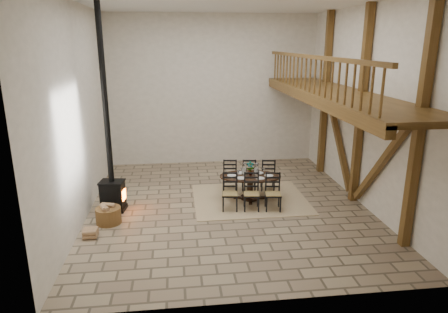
{
  "coord_description": "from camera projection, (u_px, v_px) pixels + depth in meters",
  "views": [
    {
      "loc": [
        -1.27,
        -9.51,
        4.1
      ],
      "look_at": [
        -0.06,
        0.4,
        1.22
      ],
      "focal_mm": 32.0,
      "sensor_mm": 36.0,
      "label": 1
    }
  ],
  "objects": [
    {
      "name": "log_basket",
      "position": [
        108.0,
        215.0,
        9.31
      ],
      "size": [
        0.58,
        0.58,
        0.48
      ],
      "rotation": [
        0.0,
        0.0,
        0.11
      ],
      "color": "brown",
      "rests_on": "ground"
    },
    {
      "name": "room_shell",
      "position": [
        277.0,
        88.0,
        9.66
      ],
      "size": [
        7.02,
        8.02,
        5.01
      ],
      "color": "white",
      "rests_on": "ground"
    },
    {
      "name": "dining_table",
      "position": [
        250.0,
        186.0,
        10.68
      ],
      "size": [
        1.75,
        1.99,
        1.05
      ],
      "rotation": [
        0.0,
        0.0,
        -0.13
      ],
      "color": "black",
      "rests_on": "ground"
    },
    {
      "name": "rug",
      "position": [
        250.0,
        199.0,
        10.78
      ],
      "size": [
        3.0,
        2.5,
        0.02
      ],
      "primitive_type": "cube",
      "color": "tan",
      "rests_on": "ground"
    },
    {
      "name": "log_stack",
      "position": [
        91.0,
        233.0,
        8.66
      ],
      "size": [
        0.3,
        0.31,
        0.2
      ],
      "rotation": [
        0.0,
        0.0,
        -0.02
      ],
      "color": "tan",
      "rests_on": "ground"
    },
    {
      "name": "ground",
      "position": [
        228.0,
        206.0,
        10.36
      ],
      "size": [
        8.0,
        8.0,
        0.0
      ],
      "primitive_type": "plane",
      "color": "#9B8767",
      "rests_on": "ground"
    },
    {
      "name": "wood_stove",
      "position": [
        111.0,
        167.0,
        9.78
      ],
      "size": [
        0.66,
        0.54,
        5.0
      ],
      "rotation": [
        0.0,
        0.0,
        -0.15
      ],
      "color": "black",
      "rests_on": "ground"
    }
  ]
}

